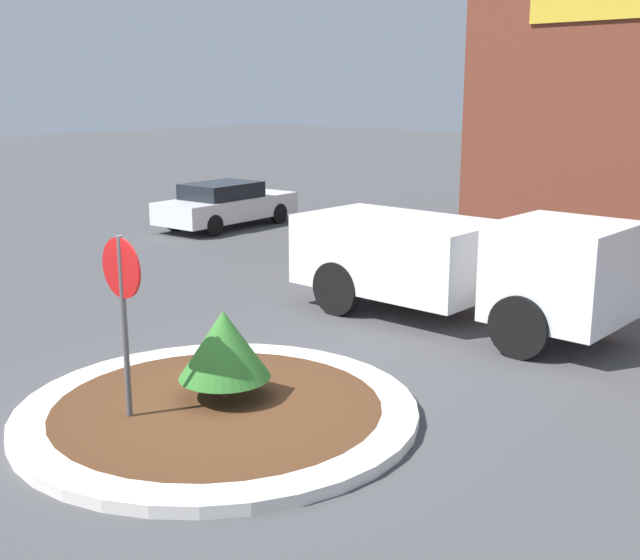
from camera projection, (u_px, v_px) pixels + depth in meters
name	position (u px, v px, depth m)	size (l,w,h in m)	color
ground_plane	(218.00, 416.00, 10.06)	(120.00, 120.00, 0.00)	#474749
traffic_island	(218.00, 411.00, 10.04)	(5.02, 5.02, 0.14)	silver
stop_sign	(123.00, 296.00, 9.36)	(0.72, 0.07, 2.36)	#4C4C51
island_shrub	(224.00, 344.00, 10.11)	(1.17, 1.17, 1.16)	brown
utility_truck	(455.00, 261.00, 13.84)	(5.88, 2.18, 1.99)	white
parked_sedan_white	(226.00, 204.00, 23.66)	(2.05, 4.59, 1.33)	silver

